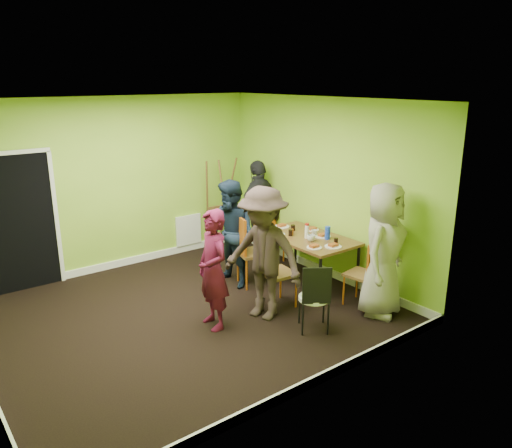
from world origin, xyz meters
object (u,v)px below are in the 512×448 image
Objects in this scene: person_back_end at (259,208)px; dining_table at (307,240)px; chair_back_end at (266,213)px; thermos at (307,232)px; person_left_near at (263,254)px; chair_front_end at (367,270)px; chair_left_far at (248,247)px; chair_left_near at (273,267)px; person_left_far at (232,234)px; orange_bottle at (292,232)px; person_standing at (213,270)px; chair_bentwood at (315,295)px; easel at (220,205)px; person_front_end at (383,250)px; blue_bottle at (328,233)px.

dining_table is at bearing 68.09° from person_back_end.
chair_back_end reaches higher than thermos.
person_left_near reaches higher than chair_back_end.
thermos is (-0.14, 1.07, 0.31)m from chair_front_end.
chair_left_far is 0.91m from thermos.
chair_left_near is 1.00m from person_left_far.
chair_back_end is 13.20× the size of orange_bottle.
person_left_near is at bearing -10.76° from chair_left_far.
chair_left_far is at bearing 170.85° from chair_left_near.
person_standing is at bearing -170.38° from dining_table.
chair_bentwood is at bearing 175.69° from chair_front_end.
easel is 1.03× the size of person_left_far.
chair_left_near is 1.08× the size of chair_front_end.
person_front_end is at bearing -83.71° from thermos.
person_front_end reaches higher than easel.
person_front_end is (0.00, -0.24, 0.35)m from chair_front_end.
chair_bentwood is at bearing 51.57° from person_standing.
dining_table is 1.37m from person_front_end.
chair_back_end is at bearing 72.44° from orange_bottle.
chair_front_end reaches higher than blue_bottle.
thermos is 0.11× the size of person_left_near.
chair_left_near is 0.64× the size of person_left_far.
person_left_near reaches higher than dining_table.
chair_left_near is 0.93× the size of chair_back_end.
thermos is 1.13m from person_left_far.
easel reaches higher than chair_bentwood.
thermos reaches higher than orange_bottle.
chair_left_near is 0.59× the size of person_left_near.
thermos is at bearing 133.02° from blue_bottle.
easel is 19.81× the size of orange_bottle.
thermos is at bearing 46.85° from person_left_far.
blue_bottle is 0.56m from orange_bottle.
chair_left_near is at bearing -160.05° from dining_table.
chair_bentwood is 0.85m from person_left_near.
person_standing is at bearing -163.01° from orange_bottle.
easel is (0.84, 3.41, 0.33)m from chair_bentwood.
chair_bentwood is (-0.99, -1.21, -0.20)m from dining_table.
chair_front_end is 2.15m from person_standing.
chair_bentwood is 0.51× the size of person_left_near.
person_standing is 0.95× the size of person_left_far.
chair_back_end is at bearing 98.94° from chair_bentwood.
thermos is 1.26m from person_left_near.
orange_bottle is 1.60m from person_front_end.
person_left_near is at bearing 145.41° from chair_front_end.
orange_bottle is 0.05× the size of person_front_end.
orange_bottle is (-0.05, 0.27, -0.06)m from thermos.
person_left_far is at bearing 147.63° from person_left_near.
orange_bottle is at bearing 117.19° from blue_bottle.
chair_bentwood is (-1.07, -0.09, -0.05)m from chair_front_end.
person_back_end is at bearing 87.44° from blue_bottle.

